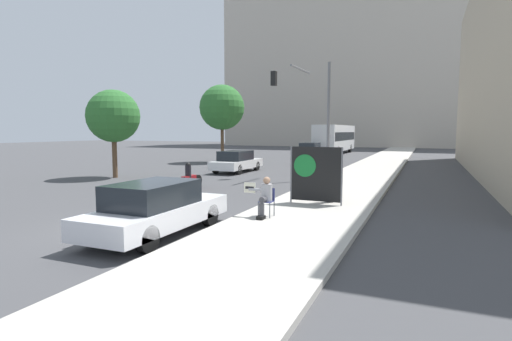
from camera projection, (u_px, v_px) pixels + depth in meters
ground_plane at (135, 229)px, 11.16m from camera, size 160.00×160.00×0.00m
sidewalk_curb at (361, 177)px, 23.31m from camera, size 3.78×90.00×0.15m
building_backdrop_far at (372, 51)px, 69.60m from camera, size 52.00×12.00×33.21m
seated_protester at (265, 196)px, 12.05m from camera, size 0.92×0.77×1.21m
jogger_on_sidewalk at (331, 177)px, 14.50m from camera, size 0.34×0.34×1.79m
protest_banner at (315, 174)px, 14.14m from camera, size 1.90×0.06×2.03m
traffic_light_pole at (308, 101)px, 22.64m from camera, size 3.53×3.30×6.37m
parked_car_curbside at (156, 208)px, 10.48m from camera, size 1.76×4.56×1.42m
car_on_road_nearest at (236, 161)px, 26.54m from camera, size 1.85×4.62×1.43m
car_on_road_midblock at (315, 156)px, 32.94m from camera, size 1.87×4.34×1.37m
car_on_road_distant at (310, 150)px, 40.49m from camera, size 1.86×4.65×1.54m
city_bus_on_road at (335, 138)px, 47.42m from camera, size 2.48×12.43×3.39m
motorcycle_on_road at (189, 178)px, 18.80m from camera, size 0.28×2.20×1.27m
street_tree_near_curb at (113, 116)px, 23.12m from camera, size 3.05×3.05×5.12m
street_tree_midblock at (222, 107)px, 34.49m from camera, size 3.89×3.89×6.71m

